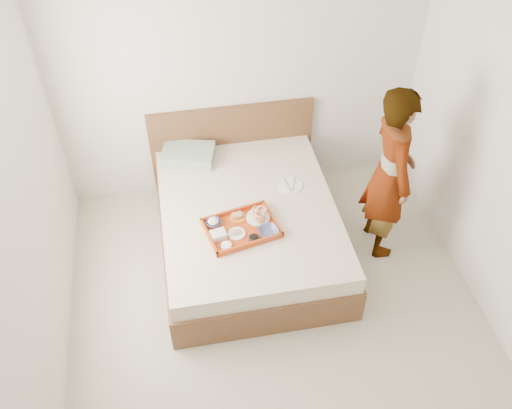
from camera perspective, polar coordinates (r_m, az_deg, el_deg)
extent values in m
cube|color=#BAB29E|center=(4.78, 2.69, -13.01)|extent=(3.50, 4.00, 0.01)
cube|color=white|center=(2.96, 4.39, 15.59)|extent=(3.50, 4.00, 0.01)
cube|color=silver|center=(5.30, -1.61, 13.36)|extent=(3.50, 0.01, 2.60)
cube|color=silver|center=(3.84, -23.14, -5.39)|extent=(0.01, 4.00, 2.60)
cube|color=brown|center=(5.16, -0.75, -2.39)|extent=(1.65, 2.00, 0.53)
cube|color=brown|center=(5.73, -2.45, 5.99)|extent=(1.65, 0.06, 0.95)
cube|color=gray|center=(5.48, -6.95, 5.08)|extent=(0.56, 0.45, 0.12)
cube|color=#AE480E|center=(4.76, -1.51, -2.40)|extent=(0.68, 0.56, 0.05)
cylinder|color=white|center=(4.85, 0.20, -1.32)|extent=(0.25, 0.25, 0.01)
imported|color=#171A40|center=(4.71, 1.28, -2.79)|extent=(0.20, 0.20, 0.04)
cylinder|color=black|center=(4.66, -0.23, -3.49)|extent=(0.10, 0.10, 0.03)
cylinder|color=white|center=(4.72, -1.99, -3.01)|extent=(0.18, 0.18, 0.01)
cylinder|color=orange|center=(4.86, -1.86, -1.29)|extent=(0.17, 0.17, 0.01)
imported|color=#171A40|center=(4.80, -4.37, -1.89)|extent=(0.16, 0.16, 0.04)
cube|color=silver|center=(4.69, -3.87, -3.12)|extent=(0.15, 0.13, 0.05)
cylinder|color=white|center=(4.62, -3.06, -4.25)|extent=(0.10, 0.10, 0.03)
cylinder|color=white|center=(5.19, 3.57, 1.98)|extent=(0.26, 0.26, 0.01)
imported|color=silver|center=(4.95, 13.53, 3.06)|extent=(0.42, 0.63, 1.71)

